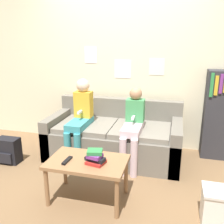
# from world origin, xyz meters

# --- Properties ---
(ground_plane) EXTENTS (10.00, 10.00, 0.00)m
(ground_plane) POSITION_xyz_m (0.00, 0.00, 0.00)
(ground_plane) COLOR brown
(wall_back) EXTENTS (8.00, 0.06, 2.60)m
(wall_back) POSITION_xyz_m (0.00, 1.10, 1.30)
(wall_back) COLOR beige
(wall_back) RESTS_ON ground_plane
(couch) EXTENTS (1.88, 0.89, 0.79)m
(couch) POSITION_xyz_m (0.00, 0.56, 0.28)
(couch) COLOR #6B665B
(couch) RESTS_ON ground_plane
(coffee_table) EXTENTS (0.81, 0.51, 0.46)m
(coffee_table) POSITION_xyz_m (-0.01, -0.52, 0.40)
(coffee_table) COLOR #8E6642
(coffee_table) RESTS_ON ground_plane
(person_left) EXTENTS (0.24, 0.60, 1.14)m
(person_left) POSITION_xyz_m (-0.44, 0.36, 0.64)
(person_left) COLOR teal
(person_left) RESTS_ON ground_plane
(person_right) EXTENTS (0.24, 0.60, 1.05)m
(person_right) POSITION_xyz_m (0.31, 0.34, 0.60)
(person_right) COLOR silver
(person_right) RESTS_ON ground_plane
(tv_remote) EXTENTS (0.05, 0.17, 0.02)m
(tv_remote) POSITION_xyz_m (-0.20, -0.60, 0.47)
(tv_remote) COLOR black
(tv_remote) RESTS_ON coffee_table
(book_stack) EXTENTS (0.22, 0.18, 0.14)m
(book_stack) POSITION_xyz_m (0.09, -0.56, 0.52)
(book_stack) COLOR red
(book_stack) RESTS_ON coffee_table
(bookshelf) EXTENTS (0.38, 0.29, 1.26)m
(bookshelf) POSITION_xyz_m (1.41, 0.92, 0.63)
(bookshelf) COLOR #2D2D33
(bookshelf) RESTS_ON ground_plane
(storage_box) EXTENTS (0.38, 0.27, 0.35)m
(storage_box) POSITION_xyz_m (1.31, -0.57, 0.18)
(storage_box) COLOR silver
(storage_box) RESTS_ON ground_plane
(backpack) EXTENTS (0.31, 0.21, 0.36)m
(backpack) POSITION_xyz_m (-1.37, -0.02, 0.17)
(backpack) COLOR black
(backpack) RESTS_ON ground_plane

